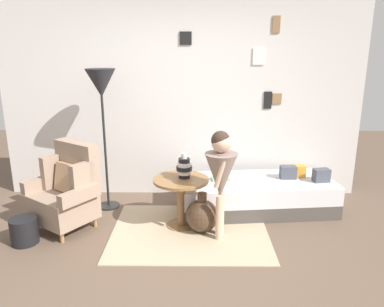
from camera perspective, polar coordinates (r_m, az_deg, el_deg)
The scene contains 15 objects.
ground_plane at distance 3.69m, azimuth -2.59°, elevation -17.00°, with size 12.00×12.00×0.00m, color brown.
gallery_wall at distance 5.09m, azimuth -1.57°, elevation 8.01°, with size 4.80×0.12×2.60m.
rug at distance 4.31m, azimuth -0.34°, elevation -11.71°, with size 1.73×1.40×0.01m, color tan.
armchair at distance 4.48m, azimuth -18.33°, elevation -5.35°, with size 0.90×0.85×0.97m.
daybed at distance 4.84m, azimuth 9.68°, elevation -6.19°, with size 1.97×0.99×0.40m.
pillow_head at distance 4.88m, azimuth 19.00°, elevation -3.14°, with size 0.19×0.12×0.16m, color #474C56.
pillow_mid at distance 4.97m, azimuth 15.84°, elevation -2.59°, with size 0.16×0.12×0.15m, color orange.
pillow_back at distance 4.88m, azimuth 14.35°, elevation -2.76°, with size 0.20×0.12×0.16m, color #474C56.
side_table at distance 4.27m, azimuth -1.66°, elevation -5.83°, with size 0.63×0.63×0.58m.
vase_striped at distance 4.21m, azimuth -1.19°, elevation -2.15°, with size 0.18×0.18×0.29m.
floor_lamp at distance 4.66m, azimuth -13.59°, elevation 9.40°, with size 0.36×0.36×1.75m.
person_child at distance 3.90m, azimuth 4.39°, elevation -2.64°, with size 0.34×0.34×1.19m.
book_on_daybed at distance 4.70m, azimuth 4.31°, elevation -3.84°, with size 0.22×0.16×0.03m, color #7DA783.
demijohn_near at distance 4.25m, azimuth 1.52°, elevation -9.36°, with size 0.37×0.37×0.45m.
magazine_basket at distance 4.40m, azimuth -24.09°, elevation -10.64°, with size 0.28×0.28×0.28m, color black.
Camera 1 is at (0.19, -3.09, 2.00)m, focal length 35.20 mm.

